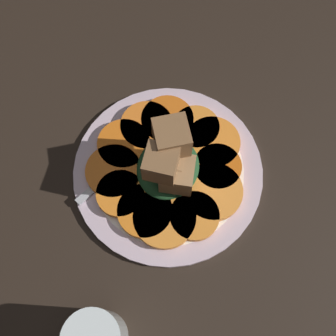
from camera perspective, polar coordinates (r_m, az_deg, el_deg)
name	(u,v)px	position (r cm, az deg, el deg)	size (l,w,h in cm)	color
table_slab	(168,175)	(66.29, 0.00, -0.94)	(120.00, 120.00, 2.00)	black
plate	(168,172)	(64.86, 0.00, -0.49)	(29.11, 29.11, 1.05)	silver
carrot_slice_0	(114,171)	(64.11, -7.38, -0.47)	(8.48, 8.48, 1.26)	orange
carrot_slice_1	(120,194)	(62.85, -6.46, -3.50)	(7.18, 7.18, 1.26)	orange
carrot_slice_2	(145,211)	(61.82, -3.14, -5.85)	(8.12, 8.12, 1.26)	orange
carrot_slice_3	(165,218)	(61.49, -0.47, -6.72)	(9.22, 9.22, 1.26)	orange
carrot_slice_4	(194,216)	(61.66, 3.59, -6.51)	(7.29, 7.29, 1.26)	orange
carrot_slice_5	(212,191)	(62.91, 6.04, -3.18)	(9.01, 9.01, 1.26)	orange
carrot_slice_6	(217,167)	(64.27, 6.69, 0.13)	(7.33, 7.33, 1.26)	#D35E12
carrot_slice_7	(212,143)	(65.73, 6.03, 3.42)	(8.58, 8.58, 1.26)	orange
carrot_slice_8	(196,128)	(66.61, 3.81, 5.46)	(7.34, 7.34, 1.26)	orange
carrot_slice_9	(167,120)	(67.06, -0.10, 6.50)	(8.32, 8.32, 1.26)	orange
carrot_slice_10	(147,126)	(66.68, -2.90, 5.70)	(8.30, 8.30, 1.26)	orange
carrot_slice_11	(124,144)	(65.61, -5.99, 3.20)	(8.19, 8.19, 1.26)	orange
center_pile	(170,162)	(59.78, 0.22, 0.80)	(10.32, 9.49, 11.62)	#1E4723
fork	(125,160)	(65.02, -5.86, 1.02)	(17.42, 8.84, 0.40)	#B2B2B7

